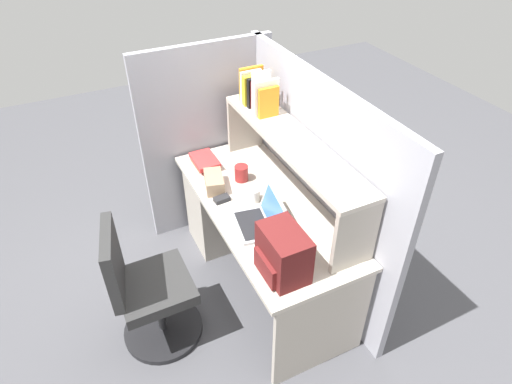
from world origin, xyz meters
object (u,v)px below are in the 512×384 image
Objects in this scene: tissue_box at (214,182)px; office_chair at (147,294)px; laptop at (261,219)px; backpack at (283,254)px; computer_mouse at (222,199)px; snack_canister at (241,173)px; paper_cup at (254,195)px.

office_chair reaches higher than tissue_box.
laptop is 0.42m from backpack.
office_chair reaches higher than computer_mouse.
snack_canister is 0.12× the size of office_chair.
tissue_box is 0.21m from snack_canister.
snack_canister reaches higher than computer_mouse.
laptop is 0.85m from office_chair.
computer_mouse is 0.11× the size of office_chair.
snack_canister is at bearing 169.43° from laptop.
backpack is 0.96m from office_chair.
office_chair is at bearing -95.07° from laptop.
backpack is 2.64× the size of snack_canister.
snack_canister is 1.02m from office_chair.
backpack is (0.40, -0.07, 0.09)m from laptop.
paper_cup is 0.25m from snack_canister.
tissue_box is at bearing -176.97° from backpack.
computer_mouse is (-0.73, -0.06, -0.12)m from backpack.
backpack reaches higher than paper_cup.
backpack is at bearing -12.13° from paper_cup.
paper_cup is at bearing 60.46° from computer_mouse.
paper_cup is at bearing 167.87° from backpack.
office_chair reaches higher than snack_canister.
office_chair is (0.42, -0.64, -0.39)m from tissue_box.
backpack is 2.88× the size of computer_mouse.
tissue_box is (-0.49, -0.12, -0.00)m from laptop.
backpack is 1.36× the size of tissue_box.
tissue_box reaches higher than computer_mouse.
snack_canister is (-0.49, 0.09, 0.01)m from laptop.
backpack is 0.66m from paper_cup.
backpack is 0.74m from computer_mouse.
office_chair is at bearing -78.31° from paper_cup.
computer_mouse is 0.16m from tissue_box.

